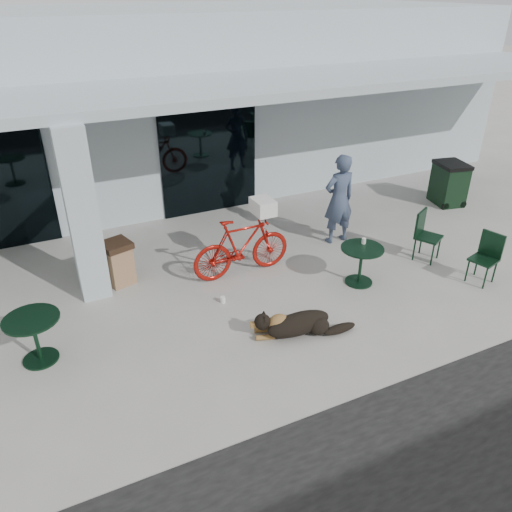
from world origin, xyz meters
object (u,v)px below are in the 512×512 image
bicycle (242,247)px  wheeled_bin (449,183)px  cafe_table_near (36,339)px  cafe_chair_far_b (484,259)px  cafe_chair_far_a (429,237)px  person (339,199)px  trash_receptacle (118,263)px  cafe_table_far (360,265)px  dog (299,323)px

bicycle → wheeled_bin: 6.34m
cafe_table_near → cafe_chair_far_b: size_ratio=0.83×
cafe_chair_far_a → wheeled_bin: 3.34m
cafe_chair_far_b → person: 3.09m
cafe_table_near → bicycle: bearing=15.1°
cafe_chair_far_a → person: size_ratio=0.53×
trash_receptacle → wheeled_bin: wheeled_bin is taller
cafe_table_near → wheeled_bin: 10.29m
cafe_table_far → cafe_chair_far_b: cafe_chair_far_b is taller
dog → wheeled_bin: size_ratio=1.19×
cafe_table_near → trash_receptacle: (1.58, 1.73, 0.05)m
bicycle → trash_receptacle: (-2.24, 0.69, -0.17)m
dog → trash_receptacle: 3.65m
dog → trash_receptacle: size_ratio=1.50×
cafe_chair_far_a → cafe_chair_far_b: 1.18m
bicycle → cafe_chair_far_b: 4.57m
cafe_chair_far_a → dog: bearing=168.4°
cafe_table_far → cafe_table_near: bearing=177.7°
cafe_table_near → wheeled_bin: bearing=11.5°
cafe_table_far → wheeled_bin: (4.38, 2.28, 0.17)m
dog → cafe_table_far: 2.05m
dog → cafe_table_near: bearing=-179.0°
bicycle → person: (2.46, 0.42, 0.39)m
dog → cafe_chair_far_a: 3.79m
trash_receptacle → cafe_chair_far_a: bearing=-16.8°
cafe_table_near → dog: bearing=-16.2°
dog → cafe_table_far: (1.83, 0.89, 0.16)m
cafe_table_near → cafe_table_far: bearing=-2.3°
cafe_table_far → cafe_chair_far_a: bearing=5.6°
cafe_table_near → person: bearing=13.0°
cafe_chair_far_b → bicycle: bearing=-134.9°
bicycle → cafe_chair_far_a: bearing=-107.5°
cafe_table_near → person: (6.28, 1.45, 0.60)m
bicycle → dog: bicycle is taller
person → trash_receptacle: (-4.70, 0.27, -0.56)m
dog → person: bearing=63.9°
person → trash_receptacle: size_ratio=2.29×
trash_receptacle → person: bearing=-3.3°
cafe_table_far → dog: bearing=-154.2°
trash_receptacle → wheeled_bin: (8.50, 0.33, 0.11)m
cafe_table_far → trash_receptacle: bearing=154.6°
cafe_table_far → cafe_chair_far_b: (2.11, -0.96, 0.12)m
cafe_chair_far_a → cafe_chair_far_b: cafe_chair_far_a is taller
dog → cafe_table_near: (-3.86, 1.12, 0.17)m
wheeled_bin → cafe_table_near: bearing=-156.9°
bicycle → cafe_table_far: bearing=-124.9°
cafe_table_far → trash_receptacle: size_ratio=0.93×
cafe_table_near → cafe_table_far: size_ratio=1.02×
cafe_table_near → cafe_chair_far_a: cafe_chair_far_a is taller
cafe_chair_far_a → cafe_chair_far_b: bearing=-102.6°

